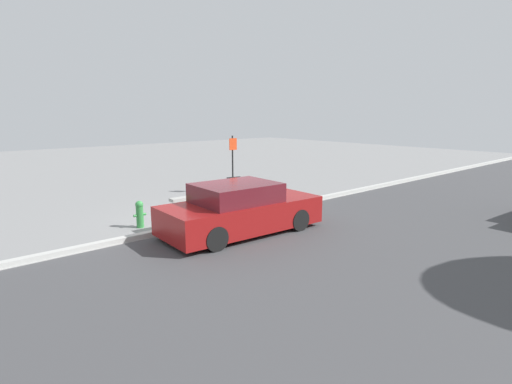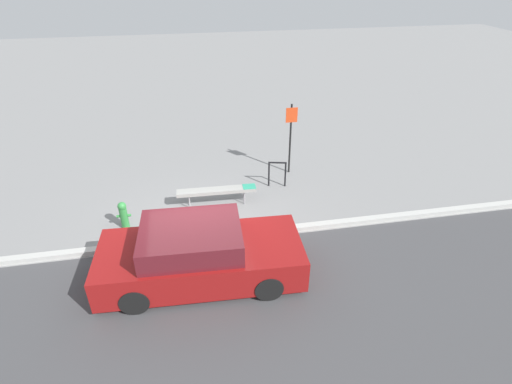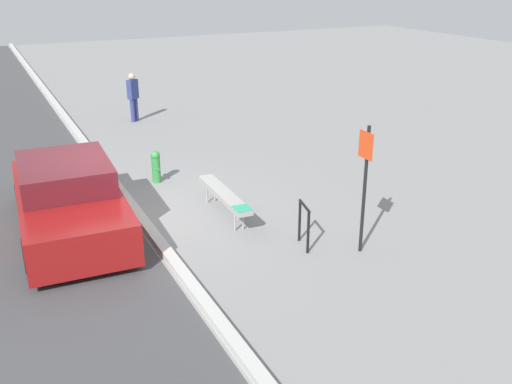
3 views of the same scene
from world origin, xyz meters
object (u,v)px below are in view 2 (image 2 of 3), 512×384
bench (217,191)px  bike_rack (277,171)px  parked_car_near (199,255)px  fire_hydrant (123,214)px  sign_post (291,133)px

bench → bike_rack: 2.04m
bench → parked_car_near: bearing=-101.0°
bike_rack → bench: bearing=-159.2°
bike_rack → fire_hydrant: bearing=-162.6°
bench → sign_post: (2.50, 1.54, 0.93)m
parked_car_near → fire_hydrant: bearing=131.7°
sign_post → fire_hydrant: bearing=-156.3°
fire_hydrant → parked_car_near: parked_car_near is taller
fire_hydrant → parked_car_near: bearing=-51.0°
bike_rack → sign_post: bearing=53.8°
bench → bike_rack: bike_rack is taller
bike_rack → sign_post: 1.34m
bench → fire_hydrant: fire_hydrant is taller
bike_rack → sign_post: (0.59, 0.81, 0.88)m
fire_hydrant → parked_car_near: 2.90m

